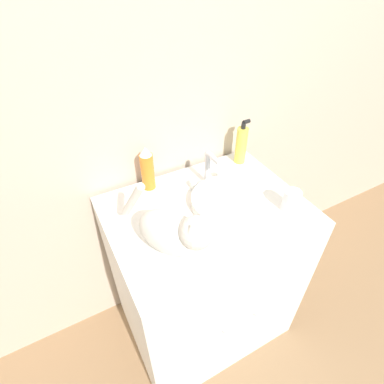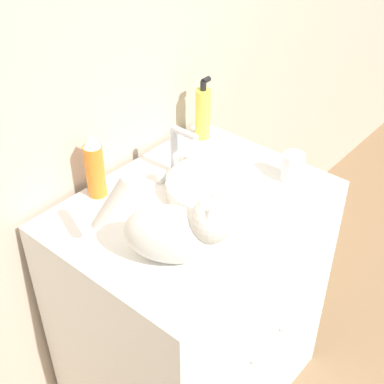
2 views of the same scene
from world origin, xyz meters
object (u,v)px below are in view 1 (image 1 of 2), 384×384
(cat, at_px, (175,231))
(cup, at_px, (291,201))
(spray_bottle, at_px, (147,169))
(soap_bottle, at_px, (241,145))

(cat, relative_size, cup, 3.78)
(spray_bottle, bearing_deg, cup, -42.30)
(cat, height_order, soap_bottle, cat)
(soap_bottle, xyz_separation_m, spray_bottle, (-0.45, 0.02, 0.00))
(cat, distance_m, spray_bottle, 0.36)
(soap_bottle, bearing_deg, cat, -146.34)
(spray_bottle, height_order, cup, spray_bottle)
(soap_bottle, relative_size, spray_bottle, 1.08)
(spray_bottle, bearing_deg, soap_bottle, -3.09)
(cat, xyz_separation_m, soap_bottle, (0.50, 0.33, 0.00))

